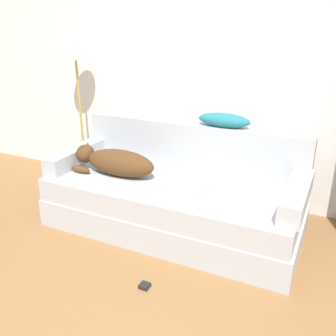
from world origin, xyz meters
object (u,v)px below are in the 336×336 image
Objects in this scene: couch at (173,205)px; dog at (115,162)px; throw_pillow at (224,120)px; power_adapter at (145,286)px; floor_lamp at (76,65)px; laptop at (184,188)px.

couch is 0.61m from dog.
couch is 0.83m from throw_pillow.
dog is 1.12m from power_adapter.
couch is at bearing -22.01° from floor_lamp.
dog is 1.24m from floor_lamp.
power_adapter is at bearing -95.27° from throw_pillow.
floor_lamp is (-1.32, 0.53, 1.03)m from couch.
laptop reaches higher than power_adapter.
couch is 1.76m from floor_lamp.
power_adapter is (0.03, -0.70, -0.42)m from laptop.
laptop is (0.65, -0.02, -0.10)m from dog.
laptop is 0.82m from power_adapter.
floor_lamp reaches higher than dog.
throw_pillow reaches higher than laptop.
power_adapter is at bearing -78.20° from couch.
couch is 4.67× the size of throw_pillow.
couch is 32.13× the size of power_adapter.
throw_pillow reaches higher than power_adapter.
laptop is at bearing 92.06° from power_adapter.
floor_lamp is at bearing 175.35° from throw_pillow.
couch is at bearing -124.39° from throw_pillow.
throw_pillow reaches higher than dog.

